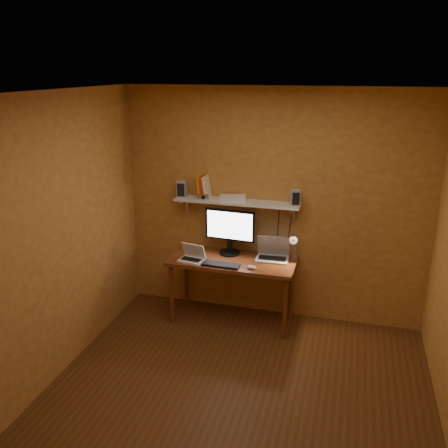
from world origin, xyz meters
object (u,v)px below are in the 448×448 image
(desk_lamp, at_px, (294,244))
(router, at_px, (233,198))
(desk, at_px, (232,267))
(monitor, at_px, (230,229))
(netbook, at_px, (192,256))
(keyboard, at_px, (221,265))
(speaker_left, at_px, (182,189))
(wall_shelf, at_px, (237,202))
(speaker_right, at_px, (295,198))
(shelf_camera, at_px, (203,197))
(mouse, at_px, (251,267))
(laptop, at_px, (273,253))

(desk_lamp, bearing_deg, router, 174.44)
(desk, bearing_deg, monitor, 113.52)
(netbook, distance_m, keyboard, 0.35)
(keyboard, distance_m, speaker_left, 0.98)
(wall_shelf, distance_m, desk_lamp, 0.77)
(monitor, distance_m, speaker_right, 0.83)
(monitor, xyz_separation_m, speaker_right, (0.71, 0.02, 0.42))
(speaker_left, bearing_deg, netbook, -61.29)
(keyboard, xyz_separation_m, shelf_camera, (-0.30, 0.33, 0.65))
(desk_lamp, relative_size, shelf_camera, 3.26)
(shelf_camera, bearing_deg, monitor, 6.85)
(mouse, bearing_deg, speaker_left, 168.74)
(desk, relative_size, router, 4.77)
(netbook, bearing_deg, router, 52.26)
(desk_lamp, height_order, speaker_right, speaker_right)
(wall_shelf, height_order, shelf_camera, shelf_camera)
(speaker_left, bearing_deg, shelf_camera, -16.65)
(desk, distance_m, wall_shelf, 0.72)
(mouse, bearing_deg, laptop, 74.56)
(desk_lamp, bearing_deg, laptop, 175.37)
(laptop, relative_size, shelf_camera, 3.18)
(monitor, bearing_deg, shelf_camera, -169.23)
(wall_shelf, height_order, laptop, wall_shelf)
(desk, xyz_separation_m, speaker_left, (-0.64, 0.18, 0.80))
(monitor, relative_size, netbook, 1.96)
(keyboard, xyz_separation_m, speaker_right, (0.71, 0.38, 0.70))
(desk, height_order, wall_shelf, wall_shelf)
(laptop, relative_size, keyboard, 0.91)
(desk_lamp, xyz_separation_m, speaker_right, (-0.02, 0.06, 0.50))
(laptop, distance_m, keyboard, 0.61)
(desk, xyz_separation_m, keyboard, (-0.07, -0.20, 0.10))
(monitor, distance_m, netbook, 0.52)
(desk, distance_m, desk_lamp, 0.73)
(desk, bearing_deg, speaker_right, 16.08)
(keyboard, relative_size, shelf_camera, 3.49)
(desk, xyz_separation_m, laptop, (0.43, 0.14, 0.15))
(desk_lamp, xyz_separation_m, speaker_left, (-1.30, 0.06, 0.51))
(laptop, xyz_separation_m, netbook, (-0.84, -0.28, -0.02))
(keyboard, xyz_separation_m, mouse, (0.33, 0.01, 0.01))
(router, bearing_deg, keyboard, -93.83)
(mouse, bearing_deg, desk, 155.18)
(speaker_right, bearing_deg, router, 162.05)
(desk_lamp, relative_size, speaker_left, 1.99)
(monitor, distance_m, shelf_camera, 0.47)
(shelf_camera, bearing_deg, keyboard, -48.08)
(speaker_right, bearing_deg, speaker_left, 162.92)
(monitor, xyz_separation_m, netbook, (-0.34, -0.31, -0.24))
(desk, distance_m, netbook, 0.46)
(wall_shelf, bearing_deg, laptop, -6.55)
(speaker_left, relative_size, router, 0.64)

